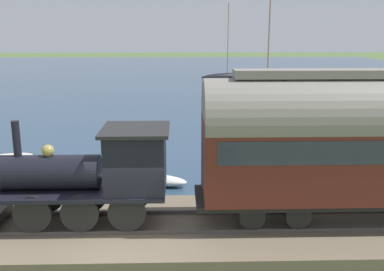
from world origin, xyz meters
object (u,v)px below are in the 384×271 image
(steam_locomotive, at_px, (99,170))
(rowboat_mid_harbor, at_px, (4,158))
(sailboat_white, at_px, (266,106))
(rowboat_off_pier, at_px, (153,180))
(sailboat_brown, at_px, (383,110))
(sailboat_black, at_px, (227,77))
(passenger_coach, at_px, (378,139))

(steam_locomotive, relative_size, rowboat_mid_harbor, 2.01)
(steam_locomotive, height_order, sailboat_white, sailboat_white)
(rowboat_mid_harbor, distance_m, rowboat_off_pier, 8.01)
(sailboat_brown, height_order, sailboat_black, sailboat_black)
(passenger_coach, bearing_deg, rowboat_mid_harbor, 60.51)
(passenger_coach, xyz_separation_m, sailboat_black, (39.77, 0.20, -2.50))
(rowboat_mid_harbor, xyz_separation_m, rowboat_off_pier, (-3.42, -7.24, 0.04))
(passenger_coach, distance_m, sailboat_black, 39.85)
(sailboat_white, height_order, sailboat_black, sailboat_black)
(rowboat_off_pier, bearing_deg, sailboat_brown, -32.31)
(sailboat_brown, bearing_deg, rowboat_off_pier, 129.54)
(sailboat_black, bearing_deg, steam_locomotive, 153.67)
(steam_locomotive, relative_size, sailboat_black, 0.62)
(sailboat_white, relative_size, sailboat_black, 1.00)
(passenger_coach, xyz_separation_m, rowboat_off_pier, (4.61, 6.95, -2.82))
(passenger_coach, bearing_deg, sailboat_white, -1.28)
(steam_locomotive, relative_size, sailboat_brown, 0.90)
(sailboat_black, bearing_deg, sailboat_white, 166.85)
(rowboat_off_pier, bearing_deg, sailboat_white, -9.49)
(passenger_coach, height_order, rowboat_off_pier, passenger_coach)
(steam_locomotive, distance_m, sailboat_brown, 24.01)
(rowboat_mid_harbor, bearing_deg, sailboat_brown, -90.63)
(steam_locomotive, distance_m, passenger_coach, 8.30)
(sailboat_white, relative_size, rowboat_off_pier, 2.95)
(rowboat_off_pier, bearing_deg, steam_locomotive, -178.24)
(sailboat_brown, bearing_deg, steam_locomotive, 135.97)
(sailboat_white, relative_size, rowboat_mid_harbor, 3.25)
(sailboat_brown, xyz_separation_m, rowboat_off_pier, (-12.80, 15.17, -0.44))
(sailboat_white, relative_size, sailboat_brown, 1.46)
(sailboat_white, bearing_deg, rowboat_off_pier, 149.14)
(sailboat_white, bearing_deg, rowboat_mid_harbor, 123.23)
(sailboat_brown, bearing_deg, rowboat_mid_harbor, 112.10)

